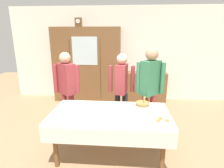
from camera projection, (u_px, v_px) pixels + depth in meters
ground_plane at (111, 147)px, 3.23m from camera, size 12.00×12.00×0.00m
back_wall at (119, 54)px, 5.41m from camera, size 6.40×0.10×2.70m
dining_table at (110, 119)px, 2.83m from camera, size 1.84×0.97×0.76m
wall_cabinet at (87, 65)px, 5.28m from camera, size 1.92×0.46×2.12m
mantel_clock at (78, 22)px, 4.97m from camera, size 0.18×0.11×0.24m
bookshelf_low at (145, 87)px, 5.36m from camera, size 1.20×0.35×0.85m
book_stack at (146, 71)px, 5.24m from camera, size 0.16×0.22×0.11m
tea_cup_back_edge at (98, 106)px, 3.02m from camera, size 0.13×0.13×0.06m
tea_cup_center at (129, 118)px, 2.58m from camera, size 0.13×0.13×0.06m
tea_cup_near_right at (120, 105)px, 3.06m from camera, size 0.13×0.13×0.06m
bread_basket at (143, 104)px, 3.10m from camera, size 0.24×0.24×0.16m
pastry_plate at (162, 121)px, 2.54m from camera, size 0.28×0.28×0.05m
spoon_near_left at (74, 117)px, 2.66m from camera, size 0.12×0.02×0.01m
spoon_center at (109, 105)px, 3.10m from camera, size 0.12×0.02×0.01m
person_behind_table_right at (150, 84)px, 3.34m from camera, size 0.52×0.39×1.71m
person_behind_table_left at (121, 85)px, 3.66m from camera, size 0.52×0.39×1.57m
person_by_cabinet at (67, 85)px, 3.55m from camera, size 0.52×0.38×1.61m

